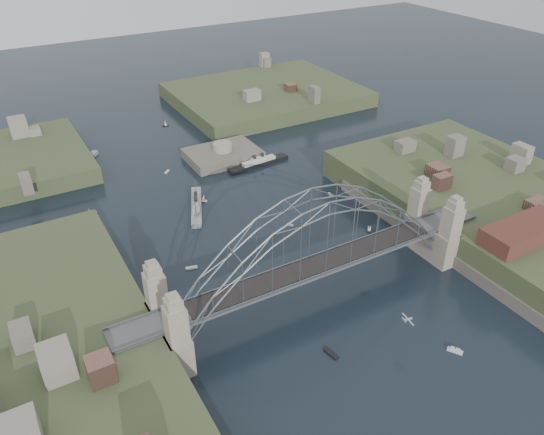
{
  "coord_description": "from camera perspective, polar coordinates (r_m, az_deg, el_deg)",
  "views": [
    {
      "loc": [
        -49.73,
        -68.48,
        72.24
      ],
      "look_at": [
        0.0,
        18.0,
        10.0
      ],
      "focal_mm": 34.72,
      "sensor_mm": 36.0,
      "label": 1
    }
  ],
  "objects": [
    {
      "name": "ground",
      "position": [
        111.27,
        4.68,
        -8.65
      ],
      "size": [
        500.0,
        500.0,
        0.0
      ],
      "primitive_type": "plane",
      "color": "black",
      "rests_on": "ground"
    },
    {
      "name": "bridge",
      "position": [
        103.7,
        4.97,
        -3.48
      ],
      "size": [
        84.0,
        13.8,
        24.6
      ],
      "color": "#535356",
      "rests_on": "ground"
    },
    {
      "name": "shore_west",
      "position": [
        98.41,
        -25.77,
        -17.87
      ],
      "size": [
        50.5,
        90.0,
        12.0
      ],
      "color": "#3D4929",
      "rests_on": "ground"
    },
    {
      "name": "shore_east",
      "position": [
        145.22,
        23.83,
        0.02
      ],
      "size": [
        50.5,
        90.0,
        12.0
      ],
      "color": "#3D4929",
      "rests_on": "ground"
    },
    {
      "name": "headland_ne",
      "position": [
        216.59,
        -0.68,
        12.69
      ],
      "size": [
        70.0,
        55.0,
        9.5
      ],
      "primitive_type": "cube",
      "color": "#3D4929",
      "rests_on": "ground"
    },
    {
      "name": "fort_island",
      "position": [
        168.09,
        -5.33,
        6.23
      ],
      "size": [
        22.0,
        16.0,
        9.4
      ],
      "color": "#5C554A",
      "rests_on": "ground"
    },
    {
      "name": "wharf_shed",
      "position": [
        125.01,
        25.65,
        -1.41
      ],
      "size": [
        20.0,
        8.0,
        4.0
      ],
      "primitive_type": "cube",
      "color": "#592D26",
      "rests_on": "shore_east"
    },
    {
      "name": "naval_cruiser_near",
      "position": [
        141.26,
        -8.2,
        1.27
      ],
      "size": [
        9.98,
        19.11,
        5.88
      ],
      "color": "#9CA0A4",
      "rests_on": "ground"
    },
    {
      "name": "naval_cruiser_far",
      "position": [
        174.51,
        -19.63,
        5.84
      ],
      "size": [
        10.62,
        11.92,
        4.74
      ],
      "color": "#9CA0A4",
      "rests_on": "ground"
    },
    {
      "name": "ocean_liner",
      "position": [
        162.86,
        -1.45,
        5.92
      ],
      "size": [
        20.65,
        4.46,
        5.03
      ],
      "color": "black",
      "rests_on": "ground"
    },
    {
      "name": "aeroplane",
      "position": [
        100.2,
        14.43,
        -10.67
      ],
      "size": [
        1.94,
        3.57,
        0.52
      ],
      "color": "silver"
    },
    {
      "name": "small_boat_a",
      "position": [
        119.94,
        -8.72,
        -5.42
      ],
      "size": [
        2.78,
        1.5,
        0.45
      ],
      "color": "silver",
      "rests_on": "ground"
    },
    {
      "name": "small_boat_b",
      "position": [
        133.25,
        1.96,
        -0.81
      ],
      "size": [
        1.5,
        1.86,
        0.45
      ],
      "color": "silver",
      "rests_on": "ground"
    },
    {
      "name": "small_boat_c",
      "position": [
        99.97,
        6.43,
        -14.46
      ],
      "size": [
        1.49,
        3.26,
        0.45
      ],
      "color": "silver",
      "rests_on": "ground"
    },
    {
      "name": "small_boat_d",
      "position": [
        147.49,
        6.35,
        2.49
      ],
      "size": [
        0.75,
        1.98,
        0.45
      ],
      "color": "silver",
      "rests_on": "ground"
    },
    {
      "name": "small_boat_e",
      "position": [
        145.31,
        -19.18,
        0.49
      ],
      "size": [
        3.91,
        2.24,
        2.38
      ],
      "color": "silver",
      "rests_on": "ground"
    },
    {
      "name": "small_boat_f",
      "position": [
        144.29,
        -7.42,
        2.08
      ],
      "size": [
        1.81,
        1.47,
        2.38
      ],
      "color": "silver",
      "rests_on": "ground"
    },
    {
      "name": "small_boat_g",
      "position": [
        105.27,
        19.23,
        -13.46
      ],
      "size": [
        2.28,
        2.88,
        1.43
      ],
      "color": "silver",
      "rests_on": "ground"
    },
    {
      "name": "small_boat_h",
      "position": [
        162.03,
        -11.31,
        4.89
      ],
      "size": [
        2.12,
        2.11,
        0.45
      ],
      "color": "silver",
      "rests_on": "ground"
    },
    {
      "name": "small_boat_i",
      "position": [
        133.42,
        10.5,
        -1.28
      ],
      "size": [
        2.48,
        2.67,
        1.43
      ],
      "color": "silver",
      "rests_on": "ground"
    },
    {
      "name": "small_boat_k",
      "position": [
        195.62,
        -11.49,
        9.93
      ],
      "size": [
        2.19,
        1.14,
        2.38
      ],
      "color": "silver",
      "rests_on": "ground"
    },
    {
      "name": "small_boat_l",
      "position": [
        125.67,
        -20.23,
        -5.35
      ],
      "size": [
        2.45,
        1.29,
        0.45
      ],
      "color": "silver",
      "rests_on": "ground"
    }
  ]
}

